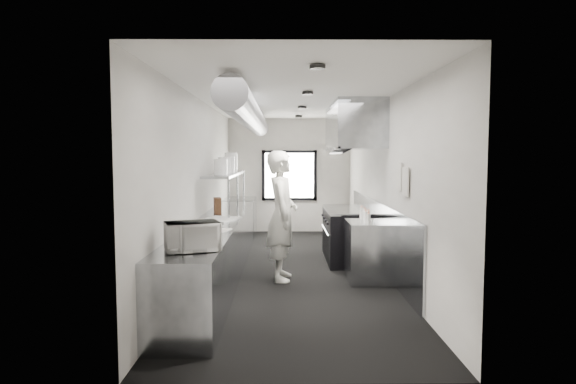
{
  "coord_description": "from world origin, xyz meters",
  "views": [
    {
      "loc": [
        -0.14,
        -7.82,
        1.89
      ],
      "look_at": [
        -0.07,
        -0.2,
        1.31
      ],
      "focal_mm": 29.81,
      "sensor_mm": 36.0,
      "label": 1
    }
  ],
  "objects_px": {
    "plate_stack_c": "(229,164)",
    "far_work_table": "(240,218)",
    "squeeze_bottle_e": "(362,213)",
    "plate_stack_b": "(224,165)",
    "plate_stack_a": "(221,167)",
    "squeeze_bottle_d": "(365,215)",
    "plate_stack_d": "(231,162)",
    "knife_block": "(218,205)",
    "squeeze_bottle_c": "(369,216)",
    "microwave": "(192,236)",
    "deli_tub_b": "(178,241)",
    "squeeze_bottle_a": "(369,219)",
    "pass_shelf": "(227,175)",
    "squeeze_bottle_b": "(366,217)",
    "prep_counter": "(219,249)",
    "exhaust_hood": "(353,127)",
    "cutting_board": "(219,219)",
    "small_plate": "(217,229)",
    "deli_tub_a": "(185,237)",
    "line_cook": "(282,216)"
  },
  "relations": [
    {
      "from": "microwave",
      "to": "squeeze_bottle_e",
      "type": "height_order",
      "value": "microwave"
    },
    {
      "from": "pass_shelf",
      "to": "deli_tub_b",
      "type": "xyz_separation_m",
      "value": [
        -0.11,
        -3.63,
        -0.58
      ]
    },
    {
      "from": "small_plate",
      "to": "cutting_board",
      "type": "relative_size",
      "value": 0.28
    },
    {
      "from": "microwave",
      "to": "squeeze_bottle_e",
      "type": "xyz_separation_m",
      "value": [
        2.18,
        2.48,
        -0.06
      ]
    },
    {
      "from": "pass_shelf",
      "to": "line_cook",
      "type": "distance_m",
      "value": 2.0
    },
    {
      "from": "plate_stack_c",
      "to": "squeeze_bottle_e",
      "type": "relative_size",
      "value": 1.65
    },
    {
      "from": "squeeze_bottle_b",
      "to": "squeeze_bottle_d",
      "type": "height_order",
      "value": "squeeze_bottle_d"
    },
    {
      "from": "pass_shelf",
      "to": "squeeze_bottle_b",
      "type": "height_order",
      "value": "pass_shelf"
    },
    {
      "from": "squeeze_bottle_c",
      "to": "pass_shelf",
      "type": "bearing_deg",
      "value": 143.15
    },
    {
      "from": "line_cook",
      "to": "deli_tub_b",
      "type": "bearing_deg",
      "value": 151.47
    },
    {
      "from": "deli_tub_b",
      "to": "squeeze_bottle_b",
      "type": "distance_m",
      "value": 2.96
    },
    {
      "from": "line_cook",
      "to": "microwave",
      "type": "height_order",
      "value": "line_cook"
    },
    {
      "from": "squeeze_bottle_e",
      "to": "plate_stack_a",
      "type": "bearing_deg",
      "value": 166.14
    },
    {
      "from": "squeeze_bottle_a",
      "to": "squeeze_bottle_e",
      "type": "distance_m",
      "value": 0.62
    },
    {
      "from": "far_work_table",
      "to": "exhaust_hood",
      "type": "bearing_deg",
      "value": -48.06
    },
    {
      "from": "squeeze_bottle_b",
      "to": "deli_tub_b",
      "type": "bearing_deg",
      "value": -143.28
    },
    {
      "from": "far_work_table",
      "to": "squeeze_bottle_a",
      "type": "relative_size",
      "value": 7.54
    },
    {
      "from": "far_work_table",
      "to": "squeeze_bottle_d",
      "type": "relative_size",
      "value": 6.84
    },
    {
      "from": "line_cook",
      "to": "squeeze_bottle_d",
      "type": "relative_size",
      "value": 11.21
    },
    {
      "from": "prep_counter",
      "to": "squeeze_bottle_a",
      "type": "bearing_deg",
      "value": -13.16
    },
    {
      "from": "deli_tub_a",
      "to": "cutting_board",
      "type": "distance_m",
      "value": 1.86
    },
    {
      "from": "cutting_board",
      "to": "deli_tub_b",
      "type": "bearing_deg",
      "value": -94.36
    },
    {
      "from": "prep_counter",
      "to": "plate_stack_c",
      "type": "bearing_deg",
      "value": 90.89
    },
    {
      "from": "prep_counter",
      "to": "microwave",
      "type": "relative_size",
      "value": 11.94
    },
    {
      "from": "far_work_table",
      "to": "pass_shelf",
      "type": "bearing_deg",
      "value": -91.07
    },
    {
      "from": "line_cook",
      "to": "squeeze_bottle_a",
      "type": "distance_m",
      "value": 1.31
    },
    {
      "from": "knife_block",
      "to": "deli_tub_a",
      "type": "bearing_deg",
      "value": -103.8
    },
    {
      "from": "pass_shelf",
      "to": "cutting_board",
      "type": "height_order",
      "value": "pass_shelf"
    },
    {
      "from": "line_cook",
      "to": "squeeze_bottle_a",
      "type": "height_order",
      "value": "line_cook"
    },
    {
      "from": "cutting_board",
      "to": "squeeze_bottle_a",
      "type": "xyz_separation_m",
      "value": [
        2.22,
        -0.52,
        0.07
      ]
    },
    {
      "from": "plate_stack_a",
      "to": "plate_stack_d",
      "type": "distance_m",
      "value": 1.42
    },
    {
      "from": "exhaust_hood",
      "to": "squeeze_bottle_d",
      "type": "xyz_separation_m",
      "value": [
        0.01,
        -1.27,
        -1.4
      ]
    },
    {
      "from": "pass_shelf",
      "to": "plate_stack_a",
      "type": "distance_m",
      "value": 0.86
    },
    {
      "from": "knife_block",
      "to": "squeeze_bottle_c",
      "type": "bearing_deg",
      "value": -39.02
    },
    {
      "from": "plate_stack_a",
      "to": "plate_stack_c",
      "type": "relative_size",
      "value": 0.86
    },
    {
      "from": "squeeze_bottle_e",
      "to": "plate_stack_b",
      "type": "bearing_deg",
      "value": 153.7
    },
    {
      "from": "far_work_table",
      "to": "microwave",
      "type": "relative_size",
      "value": 2.39
    },
    {
      "from": "squeeze_bottle_d",
      "to": "far_work_table",
      "type": "bearing_deg",
      "value": 120.86
    },
    {
      "from": "exhaust_hood",
      "to": "far_work_table",
      "type": "height_order",
      "value": "exhaust_hood"
    },
    {
      "from": "plate_stack_c",
      "to": "squeeze_bottle_b",
      "type": "distance_m",
      "value": 3.19
    },
    {
      "from": "deli_tub_b",
      "to": "plate_stack_a",
      "type": "height_order",
      "value": "plate_stack_a"
    },
    {
      "from": "far_work_table",
      "to": "plate_stack_d",
      "type": "xyz_separation_m",
      "value": [
        -0.02,
        -1.63,
        1.31
      ]
    },
    {
      "from": "plate_stack_c",
      "to": "far_work_table",
      "type": "bearing_deg",
      "value": 89.18
    },
    {
      "from": "plate_stack_c",
      "to": "microwave",
      "type": "bearing_deg",
      "value": -88.84
    },
    {
      "from": "far_work_table",
      "to": "deli_tub_a",
      "type": "relative_size",
      "value": 8.12
    },
    {
      "from": "deli_tub_b",
      "to": "squeeze_bottle_a",
      "type": "bearing_deg",
      "value": 34.12
    },
    {
      "from": "cutting_board",
      "to": "squeeze_bottle_e",
      "type": "distance_m",
      "value": 2.22
    },
    {
      "from": "plate_stack_b",
      "to": "plate_stack_d",
      "type": "xyz_separation_m",
      "value": [
        0.03,
        0.85,
        0.04
      ]
    },
    {
      "from": "deli_tub_b",
      "to": "cutting_board",
      "type": "height_order",
      "value": "deli_tub_b"
    },
    {
      "from": "squeeze_bottle_b",
      "to": "squeeze_bottle_e",
      "type": "bearing_deg",
      "value": 88.65
    }
  ]
}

